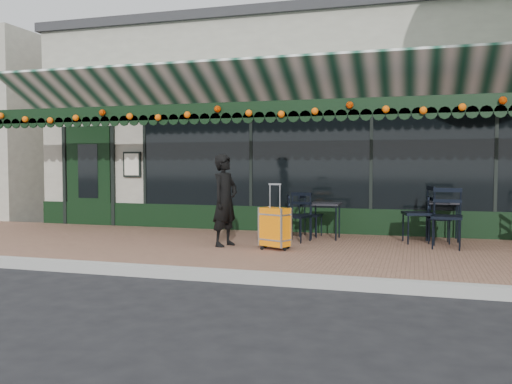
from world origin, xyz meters
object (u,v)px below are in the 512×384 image
(suitcase, at_px, (275,228))
(cafe_table_b, at_px, (326,206))
(cafe_table_a, at_px, (444,205))
(chair_a_front, at_px, (447,218))
(chair_a_left, at_px, (418,214))
(chair_b_right, at_px, (311,216))
(chair_b_front, at_px, (296,217))
(woman, at_px, (225,200))
(chair_a_right, at_px, (439,219))
(chair_b_left, at_px, (279,215))

(suitcase, relative_size, cafe_table_b, 1.59)
(suitcase, xyz_separation_m, cafe_table_b, (0.57, 1.46, 0.24))
(suitcase, relative_size, cafe_table_a, 1.50)
(chair_a_front, bearing_deg, cafe_table_a, 95.25)
(chair_a_left, bearing_deg, cafe_table_b, -105.39)
(cafe_table_a, relative_size, chair_b_right, 0.88)
(chair_a_left, xyz_separation_m, chair_b_front, (-2.04, -0.43, -0.06))
(woman, xyz_separation_m, cafe_table_b, (1.46, 1.33, -0.17))
(chair_b_front, bearing_deg, suitcase, -83.20)
(cafe_table_a, distance_m, cafe_table_b, 2.09)
(cafe_table_b, bearing_deg, chair_a_right, 1.23)
(chair_a_left, relative_size, chair_b_front, 1.15)
(chair_a_front, relative_size, chair_b_right, 1.25)
(chair_a_left, height_order, chair_b_right, chair_a_left)
(chair_b_left, bearing_deg, cafe_table_a, 78.66)
(cafe_table_b, bearing_deg, chair_b_left, 172.30)
(chair_a_left, distance_m, chair_a_right, 0.37)
(chair_a_left, bearing_deg, chair_a_right, 93.67)
(woman, height_order, suitcase, woman)
(chair_a_front, relative_size, chair_b_left, 1.24)
(suitcase, xyz_separation_m, chair_a_right, (2.53, 1.50, 0.06))
(suitcase, distance_m, cafe_table_a, 3.23)
(chair_b_left, bearing_deg, woman, -38.42)
(chair_a_right, distance_m, chair_b_front, 2.45)
(cafe_table_a, relative_size, cafe_table_b, 1.06)
(suitcase, relative_size, chair_b_front, 1.19)
(cafe_table_b, bearing_deg, chair_b_right, 146.80)
(cafe_table_b, relative_size, chair_a_front, 0.66)
(suitcase, bearing_deg, cafe_table_a, 59.57)
(cafe_table_b, xyz_separation_m, chair_b_right, (-0.31, 0.20, -0.19))
(chair_a_right, bearing_deg, chair_a_front, -171.55)
(chair_a_left, xyz_separation_m, chair_a_right, (0.35, 0.10, -0.09))
(suitcase, distance_m, chair_a_right, 2.94)
(cafe_table_b, xyz_separation_m, chair_b_front, (-0.43, -0.49, -0.15))
(chair_a_right, distance_m, chair_b_left, 2.85)
(cafe_table_a, relative_size, chair_a_left, 0.69)
(suitcase, relative_size, chair_b_left, 1.31)
(chair_b_front, bearing_deg, woman, -126.00)
(chair_b_front, bearing_deg, cafe_table_b, 63.81)
(chair_a_right, height_order, chair_b_right, chair_a_right)
(woman, distance_m, suitcase, 0.99)
(chair_a_front, xyz_separation_m, chair_b_right, (-2.37, 0.76, -0.10))
(cafe_table_a, bearing_deg, chair_a_front, -89.61)
(cafe_table_a, xyz_separation_m, chair_b_left, (-2.94, -0.29, -0.23))
(suitcase, bearing_deg, woman, -164.67)
(chair_b_left, xyz_separation_m, chair_b_right, (0.58, 0.08, -0.00))
(cafe_table_a, bearing_deg, chair_a_right, -104.22)
(suitcase, height_order, cafe_table_b, suitcase)
(chair_a_left, relative_size, chair_a_front, 1.01)
(cafe_table_a, distance_m, chair_a_front, 0.98)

